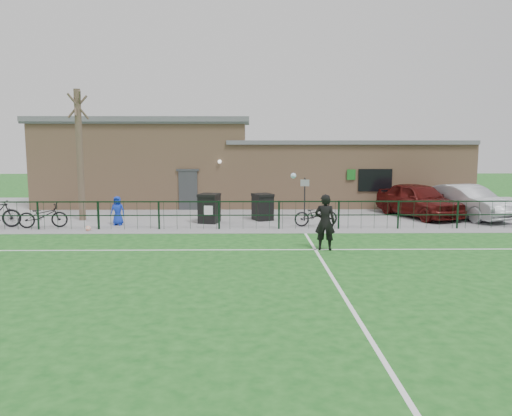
{
  "coord_description": "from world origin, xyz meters",
  "views": [
    {
      "loc": [
        -0.24,
        -12.55,
        3.63
      ],
      "look_at": [
        0.0,
        5.0,
        1.3
      ],
      "focal_mm": 35.0,
      "sensor_mm": 36.0,
      "label": 1
    }
  ],
  "objects_px": {
    "bicycle_e": "(316,215)",
    "spectator_child": "(118,211)",
    "bicycle_c": "(43,215)",
    "wheelie_bin_right": "(263,208)",
    "car_maroon": "(419,200)",
    "car_silver": "(467,202)",
    "sign_post": "(305,199)",
    "bare_tree": "(80,156)",
    "wheelie_bin_left": "(209,209)",
    "ball_ground": "(88,228)"
  },
  "relations": [
    {
      "from": "wheelie_bin_right",
      "to": "bicycle_c",
      "type": "height_order",
      "value": "wheelie_bin_right"
    },
    {
      "from": "sign_post",
      "to": "bicycle_e",
      "type": "xyz_separation_m",
      "value": [
        0.34,
        -1.4,
        -0.5
      ]
    },
    {
      "from": "wheelie_bin_left",
      "to": "spectator_child",
      "type": "height_order",
      "value": "spectator_child"
    },
    {
      "from": "wheelie_bin_left",
      "to": "bicycle_e",
      "type": "xyz_separation_m",
      "value": [
        4.67,
        -1.01,
        -0.11
      ]
    },
    {
      "from": "wheelie_bin_left",
      "to": "bicycle_c",
      "type": "bearing_deg",
      "value": -156.69
    },
    {
      "from": "wheelie_bin_left",
      "to": "wheelie_bin_right",
      "type": "height_order",
      "value": "wheelie_bin_left"
    },
    {
      "from": "car_maroon",
      "to": "bicycle_c",
      "type": "distance_m",
      "value": 17.16
    },
    {
      "from": "bicycle_c",
      "to": "bicycle_e",
      "type": "height_order",
      "value": "bicycle_c"
    },
    {
      "from": "bicycle_e",
      "to": "spectator_child",
      "type": "bearing_deg",
      "value": 79.37
    },
    {
      "from": "wheelie_bin_right",
      "to": "ball_ground",
      "type": "xyz_separation_m",
      "value": [
        -7.22,
        -2.73,
        -0.48
      ]
    },
    {
      "from": "bicycle_e",
      "to": "ball_ground",
      "type": "relative_size",
      "value": 8.4
    },
    {
      "from": "spectator_child",
      "to": "ball_ground",
      "type": "bearing_deg",
      "value": -116.89
    },
    {
      "from": "bare_tree",
      "to": "ball_ground",
      "type": "height_order",
      "value": "bare_tree"
    },
    {
      "from": "car_maroon",
      "to": "spectator_child",
      "type": "bearing_deg",
      "value": 168.72
    },
    {
      "from": "bare_tree",
      "to": "wheelie_bin_left",
      "type": "xyz_separation_m",
      "value": [
        5.96,
        -0.83,
        -2.37
      ]
    },
    {
      "from": "wheelie_bin_left",
      "to": "car_silver",
      "type": "bearing_deg",
      "value": 18.73
    },
    {
      "from": "wheelie_bin_right",
      "to": "bicycle_c",
      "type": "distance_m",
      "value": 9.56
    },
    {
      "from": "wheelie_bin_right",
      "to": "spectator_child",
      "type": "xyz_separation_m",
      "value": [
        -6.37,
        -1.33,
        0.06
      ]
    },
    {
      "from": "car_maroon",
      "to": "ball_ground",
      "type": "height_order",
      "value": "car_maroon"
    },
    {
      "from": "bicycle_c",
      "to": "spectator_child",
      "type": "xyz_separation_m",
      "value": [
        2.99,
        0.63,
        0.11
      ]
    },
    {
      "from": "wheelie_bin_right",
      "to": "car_maroon",
      "type": "distance_m",
      "value": 7.62
    },
    {
      "from": "car_silver",
      "to": "bicycle_e",
      "type": "bearing_deg",
      "value": 176.25
    },
    {
      "from": "wheelie_bin_right",
      "to": "car_maroon",
      "type": "relative_size",
      "value": 0.23
    },
    {
      "from": "wheelie_bin_right",
      "to": "sign_post",
      "type": "xyz_separation_m",
      "value": [
        1.91,
        -0.33,
        0.43
      ]
    },
    {
      "from": "wheelie_bin_left",
      "to": "car_silver",
      "type": "xyz_separation_m",
      "value": [
        12.14,
        1.17,
        0.18
      ]
    },
    {
      "from": "wheelie_bin_right",
      "to": "bicycle_c",
      "type": "xyz_separation_m",
      "value": [
        -9.36,
        -1.96,
        -0.05
      ]
    },
    {
      "from": "bicycle_c",
      "to": "spectator_child",
      "type": "height_order",
      "value": "spectator_child"
    },
    {
      "from": "wheelie_bin_left",
      "to": "sign_post",
      "type": "relative_size",
      "value": 0.61
    },
    {
      "from": "ball_ground",
      "to": "wheelie_bin_left",
      "type": "bearing_deg",
      "value": 22.73
    },
    {
      "from": "car_silver",
      "to": "bicycle_e",
      "type": "height_order",
      "value": "car_silver"
    },
    {
      "from": "car_maroon",
      "to": "ball_ground",
      "type": "distance_m",
      "value": 15.24
    },
    {
      "from": "sign_post",
      "to": "car_silver",
      "type": "relative_size",
      "value": 0.42
    },
    {
      "from": "wheelie_bin_left",
      "to": "car_maroon",
      "type": "distance_m",
      "value": 10.12
    },
    {
      "from": "ball_ground",
      "to": "car_silver",
      "type": "bearing_deg",
      "value": 10.64
    },
    {
      "from": "car_maroon",
      "to": "bicycle_c",
      "type": "relative_size",
      "value": 2.46
    },
    {
      "from": "sign_post",
      "to": "bicycle_e",
      "type": "relative_size",
      "value": 1.06
    },
    {
      "from": "car_maroon",
      "to": "spectator_child",
      "type": "xyz_separation_m",
      "value": [
        -13.94,
        -2.2,
        -0.2
      ]
    },
    {
      "from": "bare_tree",
      "to": "car_silver",
      "type": "height_order",
      "value": "bare_tree"
    },
    {
      "from": "wheelie_bin_left",
      "to": "spectator_child",
      "type": "relative_size",
      "value": 0.97
    },
    {
      "from": "wheelie_bin_right",
      "to": "wheelie_bin_left",
      "type": "bearing_deg",
      "value": 172.76
    },
    {
      "from": "wheelie_bin_left",
      "to": "bicycle_e",
      "type": "distance_m",
      "value": 4.78
    },
    {
      "from": "car_maroon",
      "to": "car_silver",
      "type": "xyz_separation_m",
      "value": [
        2.16,
        -0.42,
        -0.04
      ]
    },
    {
      "from": "bicycle_e",
      "to": "ball_ground",
      "type": "distance_m",
      "value": 9.53
    },
    {
      "from": "car_maroon",
      "to": "bicycle_c",
      "type": "height_order",
      "value": "car_maroon"
    },
    {
      "from": "bare_tree",
      "to": "bicycle_c",
      "type": "xyz_separation_m",
      "value": [
        -0.97,
        -2.07,
        -2.46
      ]
    },
    {
      "from": "bare_tree",
      "to": "ball_ground",
      "type": "relative_size",
      "value": 26.63
    },
    {
      "from": "wheelie_bin_right",
      "to": "bicycle_e",
      "type": "xyz_separation_m",
      "value": [
        2.25,
        -1.73,
        -0.08
      ]
    },
    {
      "from": "bicycle_c",
      "to": "sign_post",
      "type": "bearing_deg",
      "value": -92.14
    },
    {
      "from": "wheelie_bin_right",
      "to": "car_maroon",
      "type": "bearing_deg",
      "value": -17.29
    },
    {
      "from": "car_silver",
      "to": "spectator_child",
      "type": "xyz_separation_m",
      "value": [
        -16.09,
        -1.78,
        -0.16
      ]
    }
  ]
}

